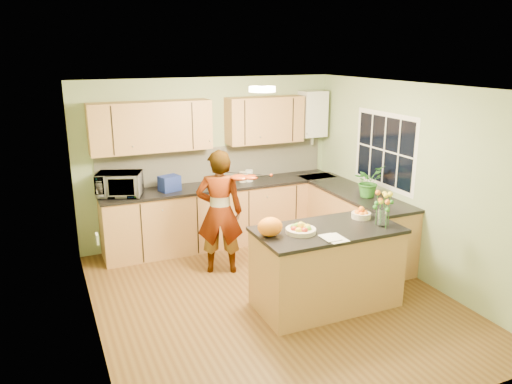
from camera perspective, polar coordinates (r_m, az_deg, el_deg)
name	(u,v)px	position (r m, az deg, el deg)	size (l,w,h in m)	color
floor	(272,299)	(6.14, 1.82, -12.11)	(4.50, 4.50, 0.00)	#583819
ceiling	(274,87)	(5.43, 2.05, 11.87)	(4.00, 4.50, 0.02)	silver
wall_back	(209,161)	(7.68, -5.35, 3.59)	(4.00, 0.02, 2.50)	#97AD7B
wall_front	(404,280)	(3.89, 16.61, -9.64)	(4.00, 0.02, 2.50)	#97AD7B
wall_left	(89,223)	(5.16, -18.58, -3.40)	(0.02, 4.50, 2.50)	#97AD7B
wall_right	(413,181)	(6.74, 17.46, 1.15)	(0.02, 4.50, 2.50)	#97AD7B
back_counter	(223,214)	(7.65, -3.77, -2.50)	(3.64, 0.62, 0.94)	#A27540
right_counter	(352,222)	(7.42, 10.93, -3.34)	(0.62, 2.24, 0.94)	#A27540
splashback	(216,163)	(7.71, -4.60, 3.27)	(3.60, 0.02, 0.52)	beige
upper_cabinets	(201,124)	(7.36, -6.35, 7.77)	(3.20, 0.34, 0.70)	#A27540
boiler	(313,114)	(8.12, 6.48, 8.85)	(0.40, 0.30, 0.86)	white
window_right	(384,150)	(7.12, 14.47, 4.63)	(0.01, 1.30, 1.05)	white
light_switch	(97,239)	(4.58, -17.69, -5.11)	(0.02, 0.09, 0.09)	white
ceiling_lamp	(262,89)	(5.70, 0.71, 11.68)	(0.30, 0.30, 0.07)	#FFEABF
peninsula_island	(326,267)	(5.86, 8.05, -8.48)	(1.66, 0.85, 0.95)	#A27540
fruit_dish	(301,229)	(5.50, 5.14, -4.19)	(0.33, 0.33, 0.12)	beige
orange_bowl	(361,214)	(6.08, 11.93, -2.42)	(0.23, 0.23, 0.13)	beige
flower_vase	(383,201)	(5.79, 14.35, -1.04)	(0.24, 0.24, 0.45)	silver
orange_bag	(270,227)	(5.37, 1.62, -3.99)	(0.28, 0.24, 0.21)	orange
papers	(335,238)	(5.40, 9.01, -5.22)	(0.21, 0.28, 0.01)	white
violinist	(220,212)	(6.56, -4.18, -2.31)	(0.61, 0.40, 1.67)	tan
violin	(240,177)	(6.29, -1.88, 1.67)	(0.55, 0.22, 0.11)	#561805
microwave	(120,184)	(7.11, -15.33, 0.86)	(0.59, 0.40, 0.33)	white
blue_box	(169,183)	(7.22, -9.86, 0.98)	(0.28, 0.20, 0.22)	navy
kettle	(220,178)	(7.44, -4.16, 1.63)	(0.15, 0.15, 0.27)	silver
jar_cream	(243,177)	(7.59, -1.54, 1.73)	(0.10, 0.10, 0.16)	beige
jar_white	(249,176)	(7.64, -0.78, 1.88)	(0.11, 0.11, 0.18)	white
potted_plant	(368,181)	(6.98, 12.70, 1.21)	(0.39, 0.34, 0.44)	#2E7627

